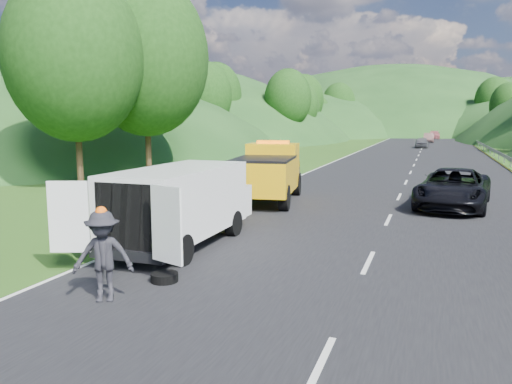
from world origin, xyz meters
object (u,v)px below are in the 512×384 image
at_px(woman, 173,230).
at_px(worker, 105,301).
at_px(passing_suv, 452,208).
at_px(tow_truck, 269,172).
at_px(suitcase, 181,212).
at_px(white_van, 182,202).
at_px(child, 228,235).
at_px(spare_tire, 165,282).

xyz_separation_m(woman, worker, (2.00, -6.52, 0.00)).
height_order(worker, passing_suv, worker).
bearing_deg(tow_truck, suitcase, -117.07).
bearing_deg(white_van, child, 68.91).
distance_m(spare_tire, passing_suv, 14.47).
bearing_deg(tow_truck, white_van, -97.82).
xyz_separation_m(white_van, worker, (0.65, -4.69, -1.34)).
xyz_separation_m(white_van, spare_tire, (1.20, -3.19, -1.34)).
bearing_deg(suitcase, woman, -71.47).
relative_size(woman, worker, 0.91).
height_order(white_van, suitcase, white_van).
bearing_deg(worker, spare_tire, 45.41).
relative_size(tow_truck, suitcase, 10.40).
distance_m(child, passing_suv, 10.63).
height_order(white_van, woman, white_van).
xyz_separation_m(tow_truck, spare_tire, (1.32, -11.79, -1.35)).
distance_m(woman, child, 2.04).
height_order(suitcase, spare_tire, suitcase).
distance_m(tow_truck, child, 6.99).
relative_size(suitcase, spare_tire, 1.01).
height_order(tow_truck, suitcase, tow_truck).
height_order(worker, spare_tire, worker).
height_order(spare_tire, passing_suv, passing_suv).
bearing_deg(child, passing_suv, 53.13).
distance_m(suitcase, passing_suv, 11.57).
bearing_deg(passing_suv, spare_tire, -110.22).
bearing_deg(white_van, tow_truck, 90.78).
bearing_deg(woman, worker, 170.69).
distance_m(tow_truck, suitcase, 5.61).
bearing_deg(woman, tow_truck, -36.62).
relative_size(woman, spare_tire, 2.72).
height_order(tow_truck, child, tow_truck).
distance_m(worker, passing_suv, 16.06).
xyz_separation_m(suitcase, passing_suv, (9.70, 6.29, -0.32)).
xyz_separation_m(suitcase, spare_tire, (3.06, -6.56, -0.32)).
bearing_deg(spare_tire, woman, 116.92).
xyz_separation_m(worker, passing_suv, (7.18, 14.36, 0.00)).
distance_m(white_van, passing_suv, 12.52).
distance_m(tow_truck, white_van, 8.60).
xyz_separation_m(woman, child, (2.04, -0.03, 0.00)).
xyz_separation_m(white_van, passing_suv, (7.84, 9.67, -1.34)).
bearing_deg(child, woman, -175.41).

